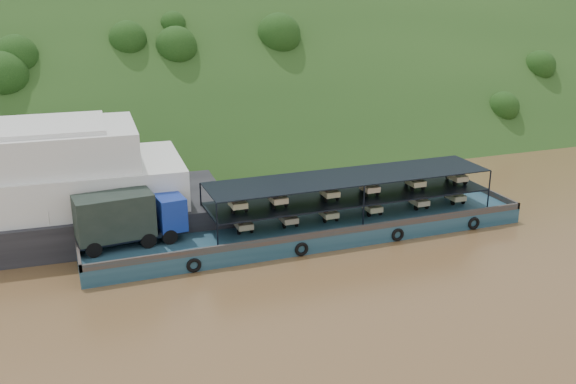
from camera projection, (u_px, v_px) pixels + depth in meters
name	position (u px, v px, depth m)	size (l,w,h in m)	color
ground	(325.00, 239.00, 50.09)	(160.00, 160.00, 0.00)	brown
hillside	(213.00, 138.00, 82.10)	(140.00, 28.00, 28.00)	#1C3B15
cargo_barge	(287.00, 223.00, 49.87)	(35.00, 7.18, 5.08)	#143848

